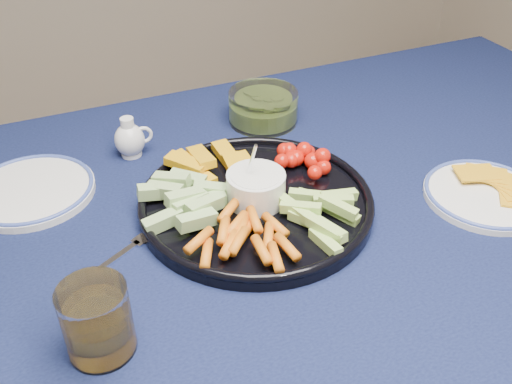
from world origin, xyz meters
name	(u,v)px	position (x,y,z in m)	size (l,w,h in m)	color
dining_table	(292,273)	(0.00, 0.00, 0.66)	(1.67, 1.07, 0.75)	#53351B
crudite_platter	(254,198)	(-0.03, 0.07, 0.77)	(0.37, 0.37, 0.12)	black
creamer_pitcher	(130,139)	(-0.17, 0.32, 0.78)	(0.07, 0.05, 0.08)	silver
pickle_bowl	(263,108)	(0.10, 0.34, 0.77)	(0.14, 0.14, 0.06)	silver
cheese_plate	(486,193)	(0.33, -0.05, 0.76)	(0.20, 0.20, 0.02)	white
juice_tumbler	(98,324)	(-0.31, -0.10, 0.79)	(0.08, 0.08, 0.10)	silver
fork_left	(118,256)	(-0.26, 0.05, 0.75)	(0.14, 0.09, 0.00)	silver
fork_right	(472,190)	(0.32, -0.03, 0.75)	(0.14, 0.06, 0.00)	silver
side_plate_extra	(31,190)	(-0.36, 0.26, 0.75)	(0.21, 0.21, 0.02)	white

